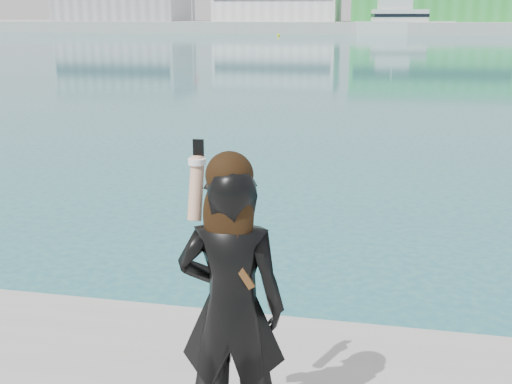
% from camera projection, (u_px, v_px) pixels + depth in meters
% --- Properties ---
extents(far_quay, '(320.00, 40.00, 2.00)m').
position_uv_depth(far_quay, '(389.00, 27.00, 127.25)').
color(far_quay, '#9E9E99').
rests_on(far_quay, ground).
extents(motor_yacht, '(16.88, 7.68, 7.61)m').
position_uv_depth(motor_yacht, '(402.00, 22.00, 109.64)').
color(motor_yacht, silver).
rests_on(motor_yacht, ground).
extents(buoy_far, '(0.50, 0.50, 0.50)m').
position_uv_depth(buoy_far, '(279.00, 36.00, 101.26)').
color(buoy_far, '#FDFF0D').
rests_on(buoy_far, ground).
extents(woman, '(0.66, 0.46, 1.85)m').
position_uv_depth(woman, '(231.00, 300.00, 3.75)').
color(woman, black).
rests_on(woman, near_quay).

